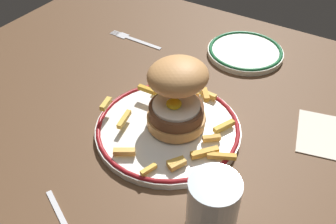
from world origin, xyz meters
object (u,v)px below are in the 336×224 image
dinner_plate (168,128)px  side_plate (246,52)px  water_glass (212,208)px  napkin (327,135)px  fork (134,39)px  burger (177,92)px

dinner_plate → side_plate: same height
dinner_plate → side_plate: (1.76, 30.29, -0.00)cm
water_glass → napkin: bearing=70.7°
water_glass → side_plate: 45.01cm
dinner_plate → water_glass: bearing=-40.6°
napkin → dinner_plate: bearing=-150.4°
side_plate → fork: 26.43cm
side_plate → dinner_plate: bearing=-93.3°
fork → side_plate: bearing=17.4°
dinner_plate → fork: 32.44cm
fork → napkin: 48.23cm
burger → fork: bearing=139.9°
water_glass → dinner_plate: bearing=139.4°
burger → side_plate: size_ratio=0.78×
dinner_plate → napkin: size_ratio=2.27×
fork → water_glass: bearing=-42.5°
burger → napkin: 27.18cm
dinner_plate → napkin: 27.59cm
water_glass → side_plate: water_glass is taller
water_glass → napkin: water_glass is taller
side_plate → napkin: side_plate is taller
water_glass → side_plate: (-13.02, 42.97, -3.19)cm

